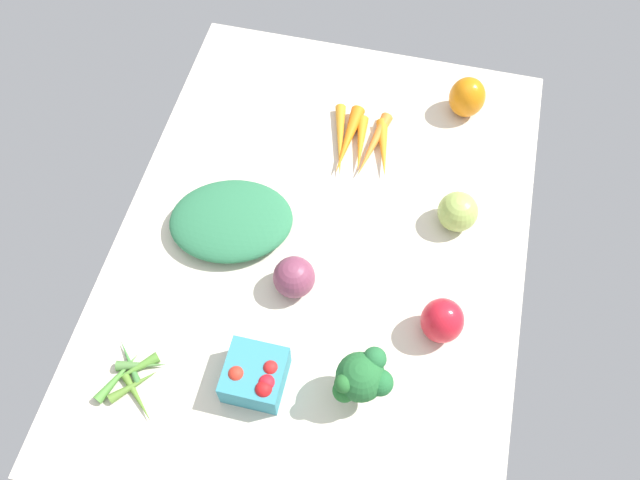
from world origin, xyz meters
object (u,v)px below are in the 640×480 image
object	(u,v)px
berry_basket	(256,376)
red_onion_near_basket	(294,277)
bell_pepper_orange	(467,97)
leafy_greens_clump	(231,220)
broccoli_head	(362,378)
okra_pile	(133,375)
bell_pepper_red	(442,321)
carrot_bunch	(359,144)
heirloom_tomato_green	(458,212)

from	to	relation	value
berry_basket	red_onion_near_basket	size ratio (longest dim) A/B	1.28
bell_pepper_orange	red_onion_near_basket	distance (cm)	54.10
leafy_greens_clump	berry_basket	bearing A→B (deg)	24.60
broccoli_head	red_onion_near_basket	distance (cm)	22.72
leafy_greens_clump	okra_pile	bearing A→B (deg)	-13.44
okra_pile	broccoli_head	bearing A→B (deg)	99.36
bell_pepper_orange	leafy_greens_clump	xyz separation A→B (cm)	(38.75, -39.23, -1.88)
broccoli_head	berry_basket	world-z (taller)	broccoli_head
bell_pepper_red	carrot_bunch	size ratio (longest dim) A/B	0.50
bell_pepper_red	okra_pile	world-z (taller)	bell_pepper_red
okra_pile	red_onion_near_basket	size ratio (longest dim) A/B	1.73
bell_pepper_orange	leafy_greens_clump	bearing A→B (deg)	-45.35
heirloom_tomato_green	carrot_bunch	world-z (taller)	heirloom_tomato_green
heirloom_tomato_green	broccoli_head	bearing A→B (deg)	-16.76
leafy_greens_clump	bell_pepper_red	bearing A→B (deg)	73.77
carrot_bunch	leafy_greens_clump	world-z (taller)	leafy_greens_clump
bell_pepper_red	broccoli_head	xyz separation A→B (cm)	(13.88, -11.24, 2.69)
bell_pepper_red	heirloom_tomato_green	distance (cm)	22.85
carrot_bunch	red_onion_near_basket	distance (cm)	34.16
heirloom_tomato_green	carrot_bunch	size ratio (longest dim) A/B	0.43
carrot_bunch	berry_basket	bearing A→B (deg)	-7.32
berry_basket	red_onion_near_basket	world-z (taller)	red_onion_near_basket
carrot_bunch	leafy_greens_clump	xyz separation A→B (cm)	(24.25, -19.65, 1.26)
berry_basket	bell_pepper_orange	bearing A→B (deg)	158.54
bell_pepper_red	heirloom_tomato_green	bearing A→B (deg)	-179.53
broccoli_head	carrot_bunch	distance (cm)	51.51
broccoli_head	heirloom_tomato_green	distance (cm)	38.49
heirloom_tomato_green	carrot_bunch	bearing A→B (deg)	-122.12
bell_pepper_orange	carrot_bunch	world-z (taller)	bell_pepper_orange
bell_pepper_orange	berry_basket	world-z (taller)	bell_pepper_orange
bell_pepper_orange	okra_pile	world-z (taller)	bell_pepper_orange
red_onion_near_basket	leafy_greens_clump	world-z (taller)	red_onion_near_basket
bell_pepper_red	broccoli_head	world-z (taller)	broccoli_head
bell_pepper_orange	leafy_greens_clump	world-z (taller)	bell_pepper_orange
leafy_greens_clump	red_onion_near_basket	bearing A→B (deg)	57.17
berry_basket	okra_pile	world-z (taller)	berry_basket
red_onion_near_basket	berry_basket	bearing A→B (deg)	-5.24
broccoli_head	bell_pepper_orange	bearing A→B (deg)	171.83
bell_pepper_orange	carrot_bunch	xyz separation A→B (cm)	(14.49, -19.58, -3.14)
okra_pile	leafy_greens_clump	bearing A→B (deg)	166.56
bell_pepper_red	bell_pepper_orange	size ratio (longest dim) A/B	1.01
berry_basket	leafy_greens_clump	distance (cm)	31.03
berry_basket	bell_pepper_red	bearing A→B (deg)	119.82
heirloom_tomato_green	red_onion_near_basket	size ratio (longest dim) A/B	1.00
bell_pepper_orange	heirloom_tomato_green	xyz separation A→B (cm)	(27.90, 1.78, -0.64)
broccoli_head	berry_basket	bearing A→B (deg)	-82.22
broccoli_head	red_onion_near_basket	xyz separation A→B (cm)	(-16.43, -15.32, -3.38)
bell_pepper_red	heirloom_tomato_green	xyz separation A→B (cm)	(-22.84, -0.19, -0.68)
bell_pepper_orange	okra_pile	bearing A→B (deg)	-33.51
broccoli_head	okra_pile	size ratio (longest dim) A/B	0.87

